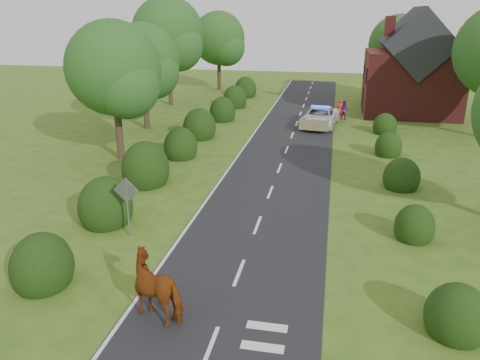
% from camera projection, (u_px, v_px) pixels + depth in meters
% --- Properties ---
extents(ground, '(120.00, 120.00, 0.00)m').
position_uv_depth(ground, '(239.00, 273.00, 16.49)').
color(ground, '#385E1C').
extents(road, '(6.00, 70.00, 0.02)m').
position_uv_depth(road, '(285.00, 154.00, 30.33)').
color(road, black).
rests_on(road, ground).
extents(road_markings, '(4.96, 70.00, 0.01)m').
position_uv_depth(road_markings, '(255.00, 162.00, 28.71)').
color(road_markings, white).
rests_on(road_markings, road).
extents(hedgerow_left, '(2.75, 50.41, 3.00)m').
position_uv_depth(hedgerow_left, '(172.00, 151.00, 28.24)').
color(hedgerow_left, black).
rests_on(hedgerow_left, ground).
extents(hedgerow_right, '(2.10, 45.78, 2.10)m').
position_uv_depth(hedgerow_right, '(399.00, 171.00, 25.43)').
color(hedgerow_right, black).
rests_on(hedgerow_right, ground).
extents(tree_left_a, '(5.74, 5.60, 8.38)m').
position_uv_depth(tree_left_a, '(117.00, 73.00, 27.44)').
color(tree_left_a, '#332316').
rests_on(tree_left_a, ground).
extents(tree_left_b, '(5.74, 5.60, 8.07)m').
position_uv_depth(tree_left_b, '(145.00, 63.00, 35.20)').
color(tree_left_b, '#332316').
rests_on(tree_left_b, ground).
extents(tree_left_c, '(6.97, 6.80, 10.22)m').
position_uv_depth(tree_left_c, '(170.00, 36.00, 44.16)').
color(tree_left_c, '#332316').
rests_on(tree_left_c, ground).
extents(tree_left_d, '(6.15, 6.00, 8.89)m').
position_uv_depth(tree_left_d, '(221.00, 41.00, 53.25)').
color(tree_left_d, '#332316').
rests_on(tree_left_d, ground).
extents(tree_right_c, '(6.15, 6.00, 8.58)m').
position_uv_depth(tree_right_c, '(401.00, 47.00, 47.89)').
color(tree_right_c, '#332316').
rests_on(tree_right_c, ground).
extents(road_sign, '(1.06, 0.08, 2.53)m').
position_uv_depth(road_sign, '(127.00, 198.00, 18.71)').
color(road_sign, gray).
rests_on(road_sign, ground).
extents(house, '(8.00, 7.40, 9.17)m').
position_uv_depth(house, '(412.00, 71.00, 41.13)').
color(house, maroon).
rests_on(house, ground).
extents(cow, '(2.63, 1.90, 1.68)m').
position_uv_depth(cow, '(160.00, 290.00, 14.00)').
color(cow, '#631F0C').
rests_on(cow, ground).
extents(police_van, '(3.21, 5.74, 1.65)m').
position_uv_depth(police_van, '(320.00, 117.00, 37.53)').
color(police_van, silver).
rests_on(police_van, ground).
extents(pedestrian_red, '(0.75, 0.64, 1.73)m').
position_uv_depth(pedestrian_red, '(340.00, 109.00, 39.88)').
color(pedestrian_red, red).
rests_on(pedestrian_red, ground).
extents(pedestrian_purple, '(1.00, 0.97, 1.63)m').
position_uv_depth(pedestrian_purple, '(344.00, 110.00, 40.05)').
color(pedestrian_purple, '#60246F').
rests_on(pedestrian_purple, ground).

